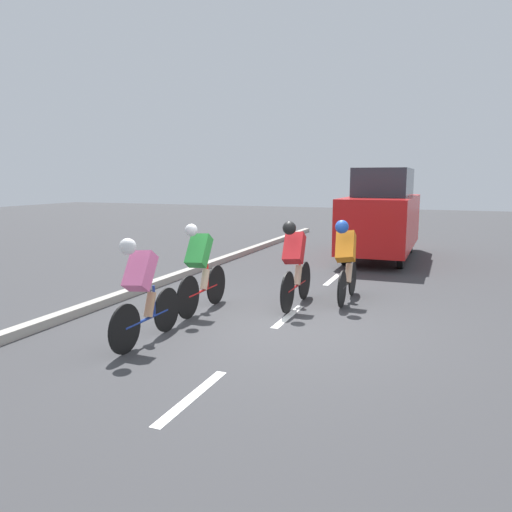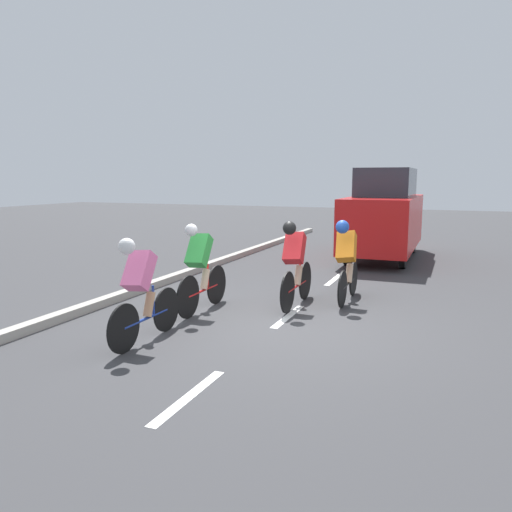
{
  "view_description": "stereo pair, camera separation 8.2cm",
  "coord_description": "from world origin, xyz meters",
  "px_view_note": "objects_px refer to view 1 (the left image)",
  "views": [
    {
      "loc": [
        -2.35,
        7.01,
        2.2
      ],
      "look_at": [
        0.56,
        -0.4,
        0.95
      ],
      "focal_mm": 35.0,
      "sensor_mm": 36.0,
      "label": 1
    },
    {
      "loc": [
        -2.42,
        6.98,
        2.2
      ],
      "look_at": [
        0.56,
        -0.4,
        0.95
      ],
      "focal_mm": 35.0,
      "sensor_mm": 36.0,
      "label": 2
    }
  ],
  "objects_px": {
    "cyclist_red": "(295,262)",
    "support_car": "(382,215)",
    "cyclist_green": "(200,266)",
    "cyclist_pink": "(142,288)",
    "cyclist_orange": "(346,258)"
  },
  "relations": [
    {
      "from": "cyclist_red",
      "to": "support_car",
      "type": "distance_m",
      "value": 6.01
    },
    {
      "from": "cyclist_red",
      "to": "cyclist_orange",
      "type": "bearing_deg",
      "value": -139.02
    },
    {
      "from": "support_car",
      "to": "cyclist_red",
      "type": "bearing_deg",
      "value": 83.62
    },
    {
      "from": "cyclist_orange",
      "to": "cyclist_red",
      "type": "distance_m",
      "value": 0.99
    },
    {
      "from": "cyclist_red",
      "to": "support_car",
      "type": "xyz_separation_m",
      "value": [
        -0.67,
        -5.95,
        0.42
      ]
    },
    {
      "from": "cyclist_green",
      "to": "cyclist_pink",
      "type": "relative_size",
      "value": 1.03
    },
    {
      "from": "support_car",
      "to": "cyclist_orange",
      "type": "bearing_deg",
      "value": 90.89
    },
    {
      "from": "cyclist_red",
      "to": "cyclist_green",
      "type": "xyz_separation_m",
      "value": [
        1.35,
        0.88,
        -0.02
      ]
    },
    {
      "from": "cyclist_orange",
      "to": "cyclist_green",
      "type": "height_order",
      "value": "cyclist_orange"
    },
    {
      "from": "cyclist_red",
      "to": "support_car",
      "type": "height_order",
      "value": "support_car"
    },
    {
      "from": "cyclist_green",
      "to": "support_car",
      "type": "distance_m",
      "value": 7.14
    },
    {
      "from": "cyclist_green",
      "to": "cyclist_pink",
      "type": "height_order",
      "value": "cyclist_green"
    },
    {
      "from": "cyclist_red",
      "to": "cyclist_pink",
      "type": "bearing_deg",
      "value": 63.18
    },
    {
      "from": "cyclist_pink",
      "to": "support_car",
      "type": "xyz_separation_m",
      "value": [
        -1.98,
        -8.55,
        0.45
      ]
    },
    {
      "from": "cyclist_orange",
      "to": "cyclist_green",
      "type": "relative_size",
      "value": 0.95
    }
  ]
}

